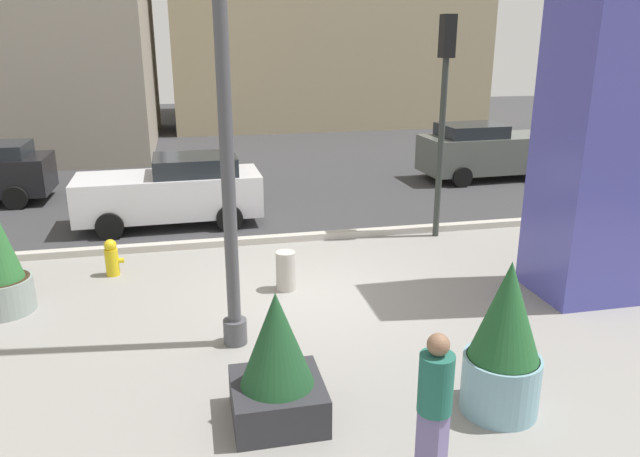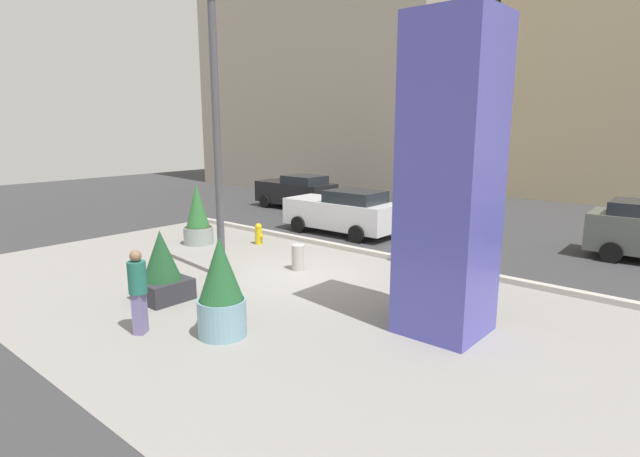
% 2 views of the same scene
% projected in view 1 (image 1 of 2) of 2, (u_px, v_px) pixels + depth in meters
% --- Properties ---
extents(ground_plane, '(60.00, 60.00, 0.00)m').
position_uv_depth(ground_plane, '(282.00, 230.00, 14.81)').
color(ground_plane, '#38383A').
extents(plaza_pavement, '(18.00, 10.00, 0.02)m').
position_uv_depth(plaza_pavement, '(343.00, 348.00, 9.23)').
color(plaza_pavement, gray).
rests_on(plaza_pavement, ground_plane).
extents(curb_strip, '(18.00, 0.24, 0.16)m').
position_uv_depth(curb_strip, '(288.00, 238.00, 13.97)').
color(curb_strip, '#B7B2A8').
rests_on(curb_strip, ground_plane).
extents(lamp_post, '(0.44, 0.44, 7.49)m').
position_uv_depth(lamp_post, '(224.00, 103.00, 8.26)').
color(lamp_post, '#4C4C51').
rests_on(lamp_post, ground_plane).
extents(art_pillar_blue, '(1.58, 1.58, 6.14)m').
position_uv_depth(art_pillar_blue, '(599.00, 126.00, 10.29)').
color(art_pillar_blue, '#4C4CAD').
rests_on(art_pillar_blue, ground_plane).
extents(potted_plant_near_right, '(0.96, 0.96, 2.02)m').
position_uv_depth(potted_plant_near_right, '(504.00, 343.00, 7.41)').
color(potted_plant_near_right, '#7AA8B7').
rests_on(potted_plant_near_right, ground_plane).
extents(potted_plant_by_pillar, '(1.11, 1.11, 1.70)m').
position_uv_depth(potted_plant_by_pillar, '(277.00, 364.00, 7.29)').
color(potted_plant_by_pillar, '#2D2D33').
rests_on(potted_plant_by_pillar, ground_plane).
extents(fire_hydrant, '(0.36, 0.26, 0.75)m').
position_uv_depth(fire_hydrant, '(112.00, 258.00, 11.90)').
color(fire_hydrant, gold).
rests_on(fire_hydrant, ground_plane).
extents(concrete_bollard, '(0.36, 0.36, 0.75)m').
position_uv_depth(concrete_bollard, '(286.00, 271.00, 11.22)').
color(concrete_bollard, '#B2ADA3').
rests_on(concrete_bollard, ground_plane).
extents(traffic_light_far_side, '(0.28, 0.42, 4.97)m').
position_uv_depth(traffic_light_far_side, '(444.00, 93.00, 13.38)').
color(traffic_light_far_side, '#333833').
rests_on(traffic_light_far_side, ground_plane).
extents(car_passing_lane, '(4.49, 2.03, 1.72)m').
position_uv_depth(car_passing_lane, '(173.00, 191.00, 15.03)').
color(car_passing_lane, silver).
rests_on(car_passing_lane, ground_plane).
extents(car_far_lane, '(4.40, 2.15, 1.82)m').
position_uv_depth(car_far_lane, '(486.00, 151.00, 19.87)').
color(car_far_lane, '#565B56').
rests_on(car_far_lane, ground_plane).
extents(pedestrian_on_sidewalk, '(0.50, 0.50, 1.73)m').
position_uv_depth(pedestrian_on_sidewalk, '(435.00, 401.00, 6.20)').
color(pedestrian_on_sidewalk, slate).
rests_on(pedestrian_on_sidewalk, ground_plane).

